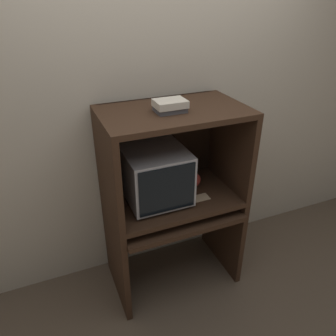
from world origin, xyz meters
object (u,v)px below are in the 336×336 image
(book_stack, at_px, (170,106))
(mouse, at_px, (198,210))
(keyboard, at_px, (160,221))
(crt_monitor, at_px, (155,175))
(snack_bag, at_px, (191,180))

(book_stack, bearing_deg, mouse, -28.83)
(keyboard, relative_size, book_stack, 2.41)
(mouse, bearing_deg, book_stack, 151.17)
(crt_monitor, height_order, mouse, crt_monitor)
(crt_monitor, xyz_separation_m, keyboard, (-0.03, -0.15, -0.28))
(crt_monitor, distance_m, mouse, 0.41)
(keyboard, distance_m, book_stack, 0.78)
(crt_monitor, xyz_separation_m, book_stack, (0.09, -0.05, 0.49))
(crt_monitor, bearing_deg, book_stack, -29.01)
(mouse, height_order, snack_bag, snack_bag)
(snack_bag, relative_size, book_stack, 0.79)
(snack_bag, bearing_deg, mouse, -98.89)
(crt_monitor, bearing_deg, keyboard, -100.86)
(keyboard, xyz_separation_m, book_stack, (0.11, 0.10, 0.76))
(keyboard, relative_size, mouse, 6.25)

